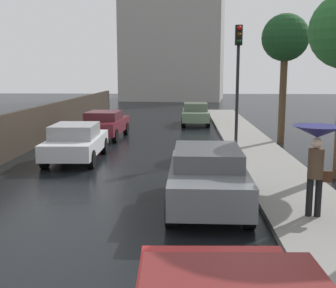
# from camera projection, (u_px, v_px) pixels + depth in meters

# --- Properties ---
(car_maroon_near_kerb) EXTENTS (1.96, 4.09, 1.34)m
(car_maroon_near_kerb) POSITION_uv_depth(u_px,v_px,m) (105.00, 124.00, 20.64)
(car_maroon_near_kerb) COLOR maroon
(car_maroon_near_kerb) RESTS_ON ground
(car_grey_mid_road) EXTENTS (1.87, 4.07, 1.42)m
(car_grey_mid_road) POSITION_uv_depth(u_px,v_px,m) (207.00, 176.00, 10.01)
(car_grey_mid_road) COLOR slate
(car_grey_mid_road) RESTS_ON ground
(car_green_far_ahead) EXTENTS (1.74, 3.98, 1.35)m
(car_green_far_ahead) POSITION_uv_depth(u_px,v_px,m) (196.00, 113.00, 26.07)
(car_green_far_ahead) COLOR slate
(car_green_far_ahead) RESTS_ON ground
(car_white_far_lane) EXTENTS (1.91, 4.13, 1.36)m
(car_white_far_lane) POSITION_uv_depth(u_px,v_px,m) (76.00, 142.00, 15.38)
(car_white_far_lane) COLOR silver
(car_white_far_lane) RESTS_ON ground
(pedestrian_with_umbrella_near) EXTENTS (1.04, 1.04, 1.95)m
(pedestrian_with_umbrella_near) POSITION_uv_depth(u_px,v_px,m) (317.00, 144.00, 8.81)
(pedestrian_with_umbrella_near) COLOR black
(pedestrian_with_umbrella_near) RESTS_ON sidewalk_strip
(traffic_light) EXTENTS (0.26, 0.39, 4.83)m
(traffic_light) POSITION_uv_depth(u_px,v_px,m) (238.00, 66.00, 16.19)
(traffic_light) COLOR black
(traffic_light) RESTS_ON sidewalk_strip
(street_tree_mid) EXTENTS (2.07, 2.07, 5.75)m
(street_tree_mid) POSITION_uv_depth(u_px,v_px,m) (285.00, 40.00, 18.52)
(street_tree_mid) COLOR #4C3823
(street_tree_mid) RESTS_ON ground
(distant_tower) EXTENTS (12.38, 10.64, 23.33)m
(distant_tower) POSITION_uv_depth(u_px,v_px,m) (174.00, 12.00, 49.14)
(distant_tower) COLOR #9E9993
(distant_tower) RESTS_ON ground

